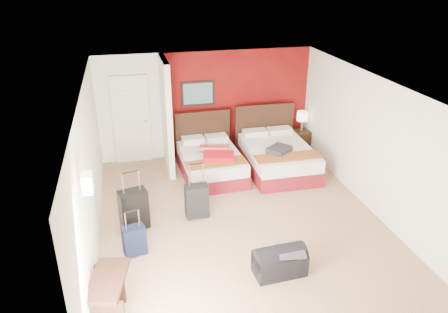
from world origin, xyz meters
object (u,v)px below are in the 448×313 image
object	(u,v)px
table_lamp	(302,121)
suitcase_navy	(135,242)
suitcase_black	(134,211)
suitcase_charcoal	(197,202)
nightstand	(301,141)
duffel_bag	(280,263)
bed_left	(211,164)
bed_right	(278,159)
red_suitcase_open	(217,152)
desk	(110,300)

from	to	relation	value
table_lamp	suitcase_navy	world-z (taller)	table_lamp
suitcase_black	suitcase_charcoal	world-z (taller)	suitcase_black
suitcase_black	nightstand	bearing A→B (deg)	16.60
nightstand	duffel_bag	size ratio (longest dim) A/B	0.69
bed_left	suitcase_navy	world-z (taller)	bed_left
bed_right	red_suitcase_open	xyz separation A→B (m)	(-1.40, 0.02, 0.29)
bed_right	duffel_bag	size ratio (longest dim) A/B	2.56
red_suitcase_open	suitcase_charcoal	world-z (taller)	red_suitcase_open
duffel_bag	desk	bearing A→B (deg)	-174.14
bed_right	desk	bearing A→B (deg)	-133.66
red_suitcase_open	suitcase_navy	distance (m)	3.06
suitcase_charcoal	bed_right	bearing A→B (deg)	34.60
bed_right	suitcase_black	xyz separation A→B (m)	(-3.24, -1.61, 0.06)
bed_right	nightstand	size ratio (longest dim) A/B	3.70
red_suitcase_open	suitcase_navy	world-z (taller)	red_suitcase_open
nightstand	suitcase_black	size ratio (longest dim) A/B	0.75
bed_right	suitcase_navy	world-z (taller)	bed_right
suitcase_charcoal	desk	world-z (taller)	desk
desk	suitcase_black	bearing A→B (deg)	92.18
table_lamp	bed_right	bearing A→B (deg)	-135.00
nightstand	suitcase_charcoal	bearing A→B (deg)	-145.98
table_lamp	suitcase_navy	distance (m)	5.38
bed_left	suitcase_navy	distance (m)	3.06
nightstand	desk	distance (m)	6.54
red_suitcase_open	table_lamp	world-z (taller)	table_lamp
suitcase_charcoal	table_lamp	bearing A→B (deg)	37.88
bed_left	bed_right	world-z (taller)	bed_right
table_lamp	suitcase_navy	bearing A→B (deg)	-141.82
suitcase_black	suitcase_charcoal	distance (m)	1.14
nightstand	desk	size ratio (longest dim) A/B	0.63
suitcase_black	suitcase_navy	world-z (taller)	suitcase_black
suitcase_navy	table_lamp	bearing A→B (deg)	24.38
desk	suitcase_navy	bearing A→B (deg)	87.88
table_lamp	desk	xyz separation A→B (m)	(-4.57, -4.68, -0.43)
nightstand	suitcase_black	xyz separation A→B (m)	(-4.17, -2.54, 0.09)
table_lamp	suitcase_charcoal	bearing A→B (deg)	-141.45
duffel_bag	red_suitcase_open	bearing A→B (deg)	90.54
suitcase_black	suitcase_navy	size ratio (longest dim) A/B	1.46
table_lamp	duffel_bag	xyz separation A→B (m)	(-2.11, -4.28, -0.58)
bed_left	duffel_bag	size ratio (longest dim) A/B	2.30
bed_left	desk	bearing A→B (deg)	-121.29
nightstand	duffel_bag	world-z (taller)	nightstand
bed_left	nightstand	distance (m)	2.57
red_suitcase_open	duffel_bag	distance (m)	3.39
bed_left	table_lamp	xyz separation A→B (m)	(2.44, 0.82, 0.51)
suitcase_black	suitcase_navy	distance (m)	0.77
table_lamp	suitcase_black	world-z (taller)	table_lamp
nightstand	desk	bearing A→B (deg)	-138.87
desk	duffel_bag	bearing A→B (deg)	21.92
table_lamp	bed_left	bearing A→B (deg)	-161.49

